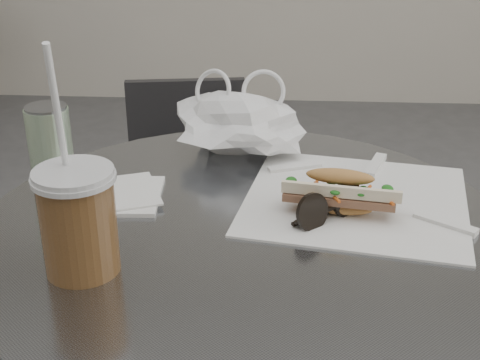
# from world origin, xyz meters

# --- Properties ---
(chair_far) EXTENTS (0.38, 0.40, 0.72)m
(chair_far) POSITION_xyz_m (-0.17, 0.84, 0.32)
(chair_far) COLOR #313134
(chair_far) RESTS_ON ground
(sandwich_paper) EXTENTS (0.37, 0.36, 0.00)m
(sandwich_paper) POSITION_xyz_m (0.16, 0.28, 0.74)
(sandwich_paper) COLOR white
(sandwich_paper) RESTS_ON cafe_table
(banh_mi) EXTENTS (0.20, 0.11, 0.07)m
(banh_mi) POSITION_xyz_m (0.13, 0.24, 0.77)
(banh_mi) COLOR tan
(banh_mi) RESTS_ON sandwich_paper
(iced_coffee) EXTENTS (0.10, 0.10, 0.29)m
(iced_coffee) POSITION_xyz_m (-0.20, 0.07, 0.81)
(iced_coffee) COLOR brown
(iced_coffee) RESTS_ON cafe_table
(sunglasses) EXTENTS (0.11, 0.10, 0.05)m
(sunglasses) POSITION_xyz_m (0.12, 0.22, 0.76)
(sunglasses) COLOR black
(sunglasses) RESTS_ON cafe_table
(plastic_bag) EXTENTS (0.24, 0.21, 0.11)m
(plastic_bag) POSITION_xyz_m (-0.03, 0.45, 0.79)
(plastic_bag) COLOR white
(plastic_bag) RESTS_ON cafe_table
(napkin_stack) EXTENTS (0.15, 0.15, 0.01)m
(napkin_stack) POSITION_xyz_m (-0.20, 0.27, 0.74)
(napkin_stack) COLOR white
(napkin_stack) RESTS_ON cafe_table
(drink_can) EXTENTS (0.07, 0.07, 0.13)m
(drink_can) POSITION_xyz_m (-0.31, 0.32, 0.80)
(drink_can) COLOR #58874F
(drink_can) RESTS_ON cafe_table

